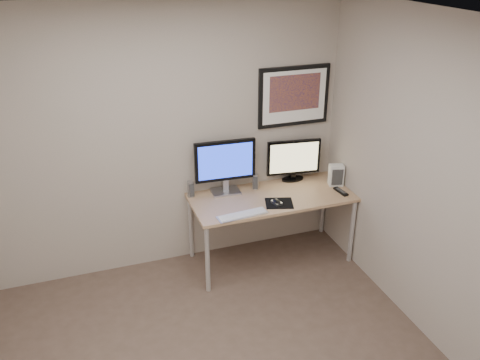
% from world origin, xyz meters
% --- Properties ---
extents(room, '(3.60, 3.60, 3.60)m').
position_xyz_m(room, '(0.00, 0.45, 1.64)').
color(room, white).
rests_on(room, ground).
extents(desk, '(1.60, 0.70, 0.73)m').
position_xyz_m(desk, '(1.00, 1.35, 0.66)').
color(desk, olive).
rests_on(desk, floor).
extents(framed_art, '(0.75, 0.04, 0.60)m').
position_xyz_m(framed_art, '(1.35, 1.68, 1.62)').
color(framed_art, black).
rests_on(framed_art, room).
extents(monitor_large, '(0.61, 0.21, 0.55)m').
position_xyz_m(monitor_large, '(0.59, 1.58, 1.04)').
color(monitor_large, '#A8A8AD').
rests_on(monitor_large, desk).
extents(monitor_tv, '(0.56, 0.16, 0.44)m').
position_xyz_m(monitor_tv, '(1.35, 1.62, 0.97)').
color(monitor_tv, black).
rests_on(monitor_tv, desk).
extents(speaker_left, '(0.07, 0.07, 0.16)m').
position_xyz_m(speaker_left, '(0.24, 1.60, 0.81)').
color(speaker_left, '#A8A8AD').
rests_on(speaker_left, desk).
extents(speaker_right, '(0.08, 0.08, 0.16)m').
position_xyz_m(speaker_right, '(0.90, 1.56, 0.81)').
color(speaker_right, '#A8A8AD').
rests_on(speaker_right, desk).
extents(keyboard, '(0.49, 0.17, 0.02)m').
position_xyz_m(keyboard, '(0.59, 1.07, 0.74)').
color(keyboard, silver).
rests_on(keyboard, desk).
extents(mousepad, '(0.32, 0.30, 0.00)m').
position_xyz_m(mousepad, '(1.01, 1.18, 0.73)').
color(mousepad, black).
rests_on(mousepad, desk).
extents(mouse, '(0.08, 0.12, 0.04)m').
position_xyz_m(mouse, '(0.98, 1.18, 0.75)').
color(mouse, black).
rests_on(mouse, mousepad).
extents(remote, '(0.07, 0.19, 0.02)m').
position_xyz_m(remote, '(1.68, 1.19, 0.74)').
color(remote, black).
rests_on(remote, desk).
extents(fan_unit, '(0.16, 0.14, 0.22)m').
position_xyz_m(fan_unit, '(1.72, 1.37, 0.84)').
color(fan_unit, silver).
rests_on(fan_unit, desk).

